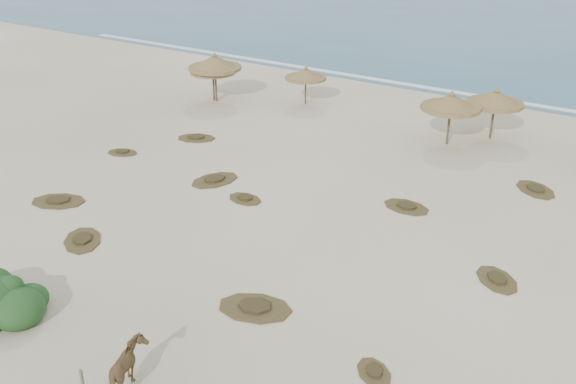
% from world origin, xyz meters
% --- Properties ---
extents(ground, '(160.00, 160.00, 0.00)m').
position_xyz_m(ground, '(0.00, 0.00, 0.00)').
color(ground, beige).
rests_on(ground, ground).
extents(foam_line, '(70.00, 0.60, 0.01)m').
position_xyz_m(foam_line, '(0.00, 26.00, 0.00)').
color(foam_line, white).
rests_on(foam_line, ground).
extents(palapa_0, '(4.25, 4.25, 3.13)m').
position_xyz_m(palapa_0, '(-12.94, 15.79, 2.43)').
color(palapa_0, brown).
rests_on(palapa_0, ground).
extents(palapa_1, '(3.71, 3.71, 2.71)m').
position_xyz_m(palapa_1, '(-13.14, 15.80, 2.10)').
color(palapa_1, brown).
rests_on(palapa_1, ground).
extents(palapa_2, '(2.91, 2.91, 2.42)m').
position_xyz_m(palapa_2, '(-7.89, 18.41, 1.88)').
color(palapa_2, brown).
rests_on(palapa_2, ground).
extents(palapa_3, '(3.53, 3.53, 2.92)m').
position_xyz_m(palapa_3, '(2.12, 16.51, 2.26)').
color(palapa_3, brown).
rests_on(palapa_3, ground).
extents(palapa_4, '(3.40, 3.40, 2.84)m').
position_xyz_m(palapa_4, '(3.75, 18.67, 2.20)').
color(palapa_4, brown).
rests_on(palapa_4, ground).
extents(horse, '(1.38, 1.77, 1.36)m').
position_xyz_m(horse, '(1.69, -5.87, 0.68)').
color(horse, olive).
rests_on(horse, ground).
extents(scrub_0, '(2.80, 2.42, 0.16)m').
position_xyz_m(scrub_0, '(-9.35, 0.60, 0.05)').
color(scrub_0, brown).
rests_on(scrub_0, ground).
extents(scrub_1, '(2.19, 2.71, 0.16)m').
position_xyz_m(scrub_1, '(-5.12, 6.04, 0.05)').
color(scrub_1, brown).
rests_on(scrub_1, ground).
extents(scrub_2, '(1.74, 1.23, 0.16)m').
position_xyz_m(scrub_2, '(-2.76, 5.21, 0.05)').
color(scrub_2, brown).
rests_on(scrub_2, ground).
extents(scrub_3, '(2.15, 1.50, 0.16)m').
position_xyz_m(scrub_3, '(3.42, 8.35, 0.05)').
color(scrub_3, brown).
rests_on(scrub_3, ground).
extents(scrub_4, '(2.19, 2.17, 0.16)m').
position_xyz_m(scrub_4, '(8.33, 4.86, 0.05)').
color(scrub_4, brown).
rests_on(scrub_4, ground).
extents(scrub_6, '(2.47, 2.12, 0.16)m').
position_xyz_m(scrub_6, '(-9.49, 9.82, 0.05)').
color(scrub_6, brown).
rests_on(scrub_6, ground).
extents(scrub_7, '(2.52, 2.46, 0.16)m').
position_xyz_m(scrub_7, '(7.55, 13.13, 0.05)').
color(scrub_7, brown).
rests_on(scrub_7, ground).
extents(scrub_8, '(1.81, 1.45, 0.16)m').
position_xyz_m(scrub_8, '(-11.27, 6.13, 0.05)').
color(scrub_8, brown).
rests_on(scrub_8, ground).
extents(scrub_9, '(2.84, 2.28, 0.16)m').
position_xyz_m(scrub_9, '(2.33, -1.05, 0.05)').
color(scrub_9, brown).
rests_on(scrub_9, ground).
extents(scrub_11, '(2.52, 2.46, 0.16)m').
position_xyz_m(scrub_11, '(-5.77, -1.13, 0.05)').
color(scrub_11, brown).
rests_on(scrub_11, ground).
extents(scrub_12, '(1.58, 1.52, 0.16)m').
position_xyz_m(scrub_12, '(6.90, -1.71, 0.05)').
color(scrub_12, brown).
rests_on(scrub_12, ground).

